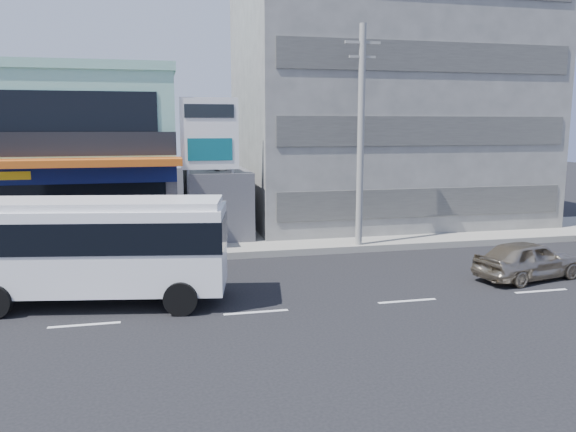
% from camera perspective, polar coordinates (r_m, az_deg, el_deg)
% --- Properties ---
extents(ground, '(120.00, 120.00, 0.00)m').
position_cam_1_polar(ground, '(17.48, -3.26, -9.75)').
color(ground, black).
rests_on(ground, ground).
extents(sidewalk, '(70.00, 5.00, 0.30)m').
position_cam_1_polar(sidewalk, '(27.50, 3.72, -2.40)').
color(sidewalk, gray).
rests_on(sidewalk, ground).
extents(shop_building, '(12.40, 11.70, 8.00)m').
position_cam_1_polar(shop_building, '(30.76, -22.83, 5.37)').
color(shop_building, '#444449').
rests_on(shop_building, ground).
extents(concrete_building, '(16.00, 12.00, 14.00)m').
position_cam_1_polar(concrete_building, '(33.82, 9.43, 11.33)').
color(concrete_building, gray).
rests_on(concrete_building, ground).
extents(gap_structure, '(3.00, 6.00, 3.50)m').
position_cam_1_polar(gap_structure, '(28.71, -7.30, 1.28)').
color(gap_structure, '#444449').
rests_on(gap_structure, ground).
extents(satellite_dish, '(1.50, 1.50, 0.15)m').
position_cam_1_polar(satellite_dish, '(27.53, -7.18, 4.76)').
color(satellite_dish, slate).
rests_on(satellite_dish, gap_structure).
extents(billboard, '(2.60, 0.18, 6.90)m').
position_cam_1_polar(billboard, '(25.62, -7.95, 7.45)').
color(billboard, gray).
rests_on(billboard, ground).
extents(utility_pole_near, '(1.60, 0.30, 10.00)m').
position_cam_1_polar(utility_pole_near, '(25.27, 7.40, 7.94)').
color(utility_pole_near, '#999993').
rests_on(utility_pole_near, ground).
extents(minibus, '(8.38, 3.95, 3.37)m').
position_cam_1_polar(minibus, '(18.76, -18.78, -2.55)').
color(minibus, white).
rests_on(minibus, ground).
extents(sedan, '(4.59, 2.61, 1.47)m').
position_cam_1_polar(sedan, '(22.74, 23.22, -4.10)').
color(sedan, tan).
rests_on(sedan, ground).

